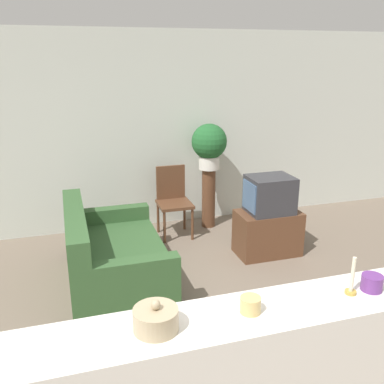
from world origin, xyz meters
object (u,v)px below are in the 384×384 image
wooden_chair (173,198)px  decorative_bowl (156,319)px  couch (111,258)px  television (269,195)px  potted_plant (209,144)px

wooden_chair → decorative_bowl: 3.56m
couch → television: bearing=4.1°
couch → wooden_chair: size_ratio=1.72×
television → wooden_chair: size_ratio=0.57×
television → decorative_bowl: bearing=-128.1°
television → decorative_bowl: decorative_bowl is taller
couch → potted_plant: potted_plant is taller
wooden_chair → potted_plant: potted_plant is taller
wooden_chair → decorative_bowl: (-0.97, -3.39, 0.50)m
couch → wooden_chair: bearing=48.0°
television → potted_plant: 1.22m
television → potted_plant: size_ratio=0.86×
potted_plant → couch: bearing=-141.6°
television → wooden_chair: bearing=135.3°
wooden_chair → couch: bearing=-132.0°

